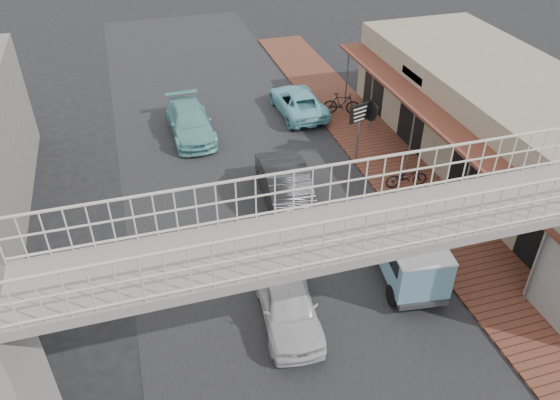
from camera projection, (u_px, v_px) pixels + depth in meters
ground at (288, 281)px, 18.10m from camera, size 120.00×120.00×0.00m
road_strip at (288, 281)px, 18.09m from camera, size 10.00×60.00×0.01m
sidewalk at (420, 198)px, 21.93m from camera, size 3.00×40.00×0.10m
shophouse_row at (512, 129)px, 22.62m from camera, size 7.20×18.00×4.00m
footbridge at (339, 297)px, 13.13m from camera, size 16.40×2.40×6.34m
white_hatchback at (288, 302)px, 16.39m from camera, size 2.00×4.19×1.38m
dark_sedan at (287, 189)px, 21.12m from camera, size 2.04×4.97×1.60m
angkot_curb at (298, 102)px, 27.93m from camera, size 2.15×4.59×1.27m
angkot_far at (190, 122)px, 25.96m from camera, size 2.01×4.75×1.37m
angkot_van at (407, 246)px, 17.70m from camera, size 2.22×4.06×1.90m
motorcycle_near at (407, 177)px, 22.28m from camera, size 1.81×0.81×0.92m
motorcycle_far at (342, 104)px, 27.69m from camera, size 1.92×1.17×1.12m
arrow_sign at (372, 110)px, 23.37m from camera, size 1.66×1.10×2.75m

